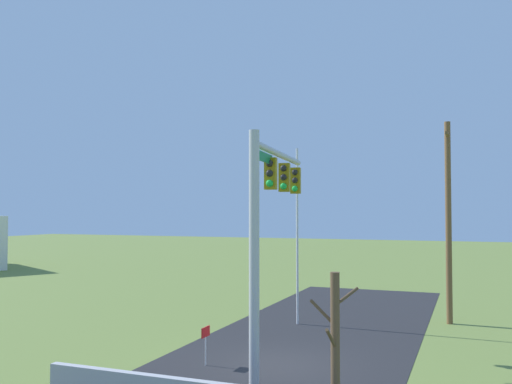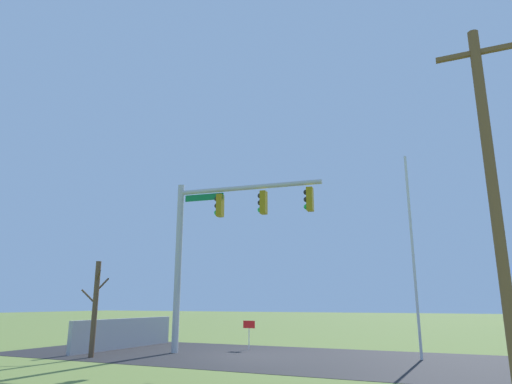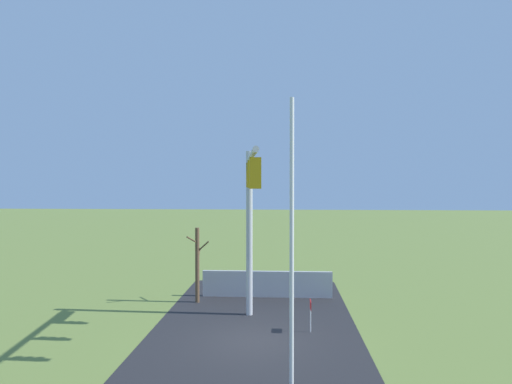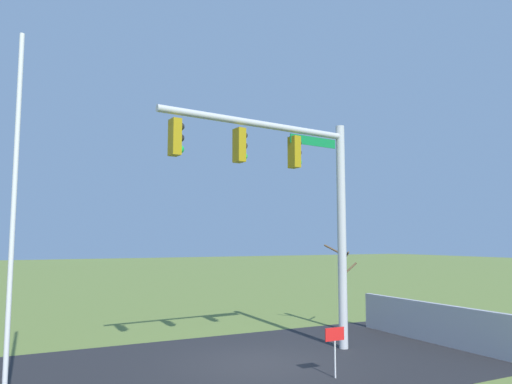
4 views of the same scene
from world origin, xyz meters
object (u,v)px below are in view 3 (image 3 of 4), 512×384
Objects in this scene: open_sign at (311,309)px; bare_tree at (197,264)px; signal_mast at (251,201)px; flagpole at (292,267)px.

bare_tree is at bearing 51.37° from open_sign.
signal_mast is 5.65m from bare_tree.
signal_mast is 5.80× the size of open_sign.
bare_tree is (11.34, 4.30, -1.98)m from flagpole.
bare_tree is at bearing 37.07° from signal_mast.
flagpole is 2.14× the size of bare_tree.
open_sign is (-0.37, -2.32, -4.09)m from signal_mast.
signal_mast is 4.72m from open_sign.
flagpole reaches higher than signal_mast.
open_sign is at bearing -99.12° from signal_mast.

